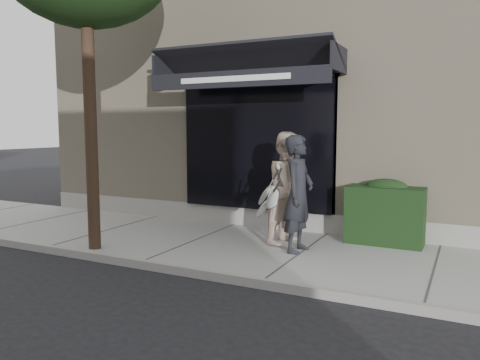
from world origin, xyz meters
The scene contains 7 objects.
ground centered at (0.00, 0.00, 0.00)m, with size 80.00×80.00×0.00m, color black.
sidewalk centered at (0.00, 0.00, 0.06)m, with size 20.00×3.00×0.12m, color gray.
curb centered at (0.00, -1.55, 0.07)m, with size 20.00×0.10×0.14m, color gray.
building_facade centered at (-0.01, 4.96, 2.74)m, with size 14.30×8.04×5.64m.
hedge centered at (1.10, 1.25, 0.66)m, with size 1.30×0.70×1.14m.
pedestrian_front centered at (-0.09, 0.04, 1.07)m, with size 0.78×0.93×1.90m.
pedestrian_back centered at (-0.42, 0.50, 1.09)m, with size 0.87×1.05×1.95m.
Camera 1 is at (2.41, -7.09, 2.13)m, focal length 35.00 mm.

